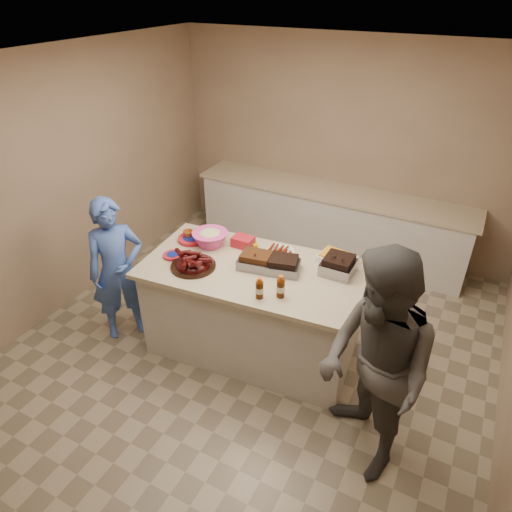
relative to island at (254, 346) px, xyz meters
The scene contains 20 objects.
room 0.06m from the island, 88.77° to the right, with size 4.50×5.00×2.70m, color #9A8063, non-canonical shape.
back_counter 2.18m from the island, 89.96° to the left, with size 3.60×0.64×0.90m, color beige, non-canonical shape.
island is the anchor object (origin of this frame).
rib_platter 1.11m from the island, 154.17° to the right, with size 0.42×0.42×0.17m, color #3F0708, non-canonical shape.
pulled_pork_tray 0.96m from the island, 56.95° to the left, with size 0.31×0.23×0.09m, color #47230F.
brisket_tray 1.00m from the island, 15.87° to the left, with size 0.29×0.24×0.09m, color black.
roasting_pan 1.23m from the island, 21.73° to the left, with size 0.28×0.28×0.11m, color gray.
coleslaw_bowl 1.13m from the island, 163.59° to the left, with size 0.35×0.35×0.24m, color #E54195, non-canonical shape.
sausage_plate 1.03m from the island, 74.16° to the left, with size 0.27×0.27×0.05m, color silver.
mac_cheese_dish 1.24m from the island, 34.88° to the left, with size 0.33×0.24×0.09m, color orange.
bbq_bottle_a 1.06m from the island, 55.81° to the right, with size 0.07×0.07×0.19m, color #3C1802.
bbq_bottle_b 1.08m from the island, 34.82° to the right, with size 0.07×0.07×0.20m, color #3C1802.
mustard_bottle 1.00m from the island, 113.03° to the left, with size 0.05×0.05×0.12m, color #DBAF00.
sauce_bowl 0.99m from the island, 121.20° to the left, with size 0.12×0.04×0.12m, color silver.
plate_stack_large 1.25m from the island, 168.75° to the left, with size 0.27×0.27×0.03m, color maroon.
plate_stack_small 1.25m from the island, 166.82° to the right, with size 0.18×0.18×0.03m, color maroon.
plastic_cup 1.28m from the island, 168.64° to the left, with size 0.10×0.10×0.10m, color #9C4719.
basket_stack 1.04m from the island, 132.44° to the left, with size 0.20×0.15×0.10m, color maroon.
guest_blue 1.37m from the island, 163.51° to the right, with size 0.55×1.52×0.36m, color #4062B8.
guest_gray 1.48m from the island, 27.57° to the right, with size 0.90×1.85×0.70m, color #524F4A.
Camera 1 is at (1.63, -3.00, 3.24)m, focal length 32.00 mm.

